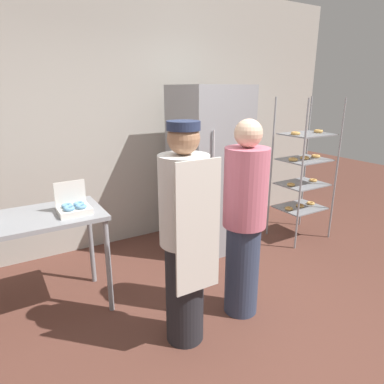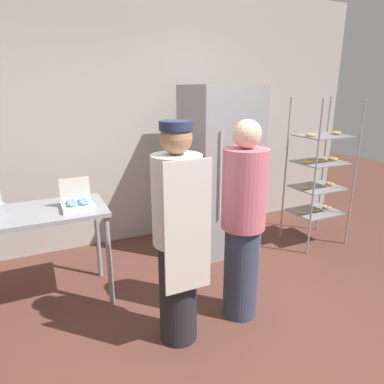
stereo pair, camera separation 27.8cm
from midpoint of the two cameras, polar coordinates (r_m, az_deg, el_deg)
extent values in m
plane|color=brown|center=(2.73, 4.68, -25.25)|extent=(14.00, 14.00, 0.00)
cube|color=#ADA89E|center=(4.16, -14.30, 11.75)|extent=(6.40, 0.12, 2.99)
cube|color=gray|center=(3.91, 0.74, 3.65)|extent=(0.73, 0.73, 1.87)
cube|color=gray|center=(3.62, 3.71, 2.82)|extent=(0.67, 0.02, 1.53)
cylinder|color=silver|center=(3.48, 1.25, 2.75)|extent=(0.02, 0.02, 0.92)
cylinder|color=#93969B|center=(3.98, 15.89, 2.26)|extent=(0.02, 0.02, 1.73)
cylinder|color=#93969B|center=(4.44, 21.34, 3.22)|extent=(0.02, 0.02, 1.73)
cylinder|color=#93969B|center=(4.31, 11.27, 3.69)|extent=(0.02, 0.02, 1.73)
cylinder|color=#93969B|center=(4.74, 16.79, 4.47)|extent=(0.02, 0.02, 1.73)
cube|color=gray|center=(4.49, 15.87, -2.51)|extent=(0.56, 0.44, 0.01)
torus|color=#DBA351|center=(4.35, 14.11, -2.71)|extent=(0.10, 0.10, 0.03)
torus|color=#DBA351|center=(4.48, 15.90, -2.25)|extent=(0.10, 0.10, 0.03)
torus|color=#DBA351|center=(4.62, 17.58, -1.81)|extent=(0.10, 0.10, 0.03)
cube|color=gray|center=(4.40, 16.19, 1.26)|extent=(0.56, 0.44, 0.01)
torus|color=#DBA351|center=(4.25, 14.40, 1.19)|extent=(0.10, 0.10, 0.03)
torus|color=#DBA351|center=(4.54, 17.92, 1.86)|extent=(0.10, 0.10, 0.03)
cube|color=gray|center=(4.33, 16.53, 5.18)|extent=(0.56, 0.44, 0.01)
torus|color=#DBA351|center=(4.18, 14.71, 5.26)|extent=(0.11, 0.11, 0.03)
torus|color=#DBA351|center=(4.33, 16.55, 5.48)|extent=(0.11, 0.11, 0.03)
torus|color=#DBA351|center=(4.47, 18.28, 5.69)|extent=(0.11, 0.11, 0.03)
cube|color=gray|center=(4.28, 16.87, 9.20)|extent=(0.56, 0.44, 0.01)
torus|color=#DBA351|center=(4.14, 15.03, 9.43)|extent=(0.11, 0.11, 0.03)
torus|color=#DBA351|center=(4.43, 18.65, 9.58)|extent=(0.11, 0.11, 0.03)
cube|color=gray|center=(3.02, -28.81, -4.21)|extent=(1.21, 0.62, 0.04)
cylinder|color=gray|center=(3.01, -16.38, -11.88)|extent=(0.04, 0.04, 0.83)
cylinder|color=gray|center=(3.48, -18.73, -8.01)|extent=(0.04, 0.04, 0.83)
cube|color=silver|center=(2.93, -21.60, -2.98)|extent=(0.25, 0.20, 0.05)
cube|color=silver|center=(2.99, -22.20, -0.17)|extent=(0.24, 0.01, 0.20)
torus|color=#669EC6|center=(2.88, -22.46, -2.61)|extent=(0.09, 0.09, 0.03)
torus|color=#669EC6|center=(2.89, -20.65, -2.32)|extent=(0.09, 0.09, 0.03)
torus|color=#669EC6|center=(2.95, -22.69, -2.19)|extent=(0.09, 0.09, 0.03)
torus|color=#669EC6|center=(2.96, -20.93, -1.91)|extent=(0.09, 0.09, 0.03)
cylinder|color=#232328|center=(2.62, -4.40, -16.34)|extent=(0.28, 0.28, 0.79)
cylinder|color=silver|center=(2.31, -4.79, -1.49)|extent=(0.35, 0.35, 0.63)
sphere|color=#9E7051|center=(2.22, -5.06, 8.88)|extent=(0.21, 0.21, 0.21)
cube|color=beige|center=(2.21, -2.57, -6.19)|extent=(0.33, 0.02, 0.90)
cylinder|color=#232D4C|center=(2.21, -5.11, 10.95)|extent=(0.22, 0.22, 0.06)
cylinder|color=#333D56|center=(2.92, 5.58, -12.72)|extent=(0.28, 0.28, 0.79)
cylinder|color=#C6667A|center=(2.64, 6.01, 0.67)|extent=(0.34, 0.34, 0.62)
sphere|color=beige|center=(2.56, 6.30, 9.69)|extent=(0.21, 0.21, 0.21)
camera|label=1|loc=(0.14, -92.86, -0.87)|focal=32.00mm
camera|label=2|loc=(0.14, 87.14, 0.87)|focal=32.00mm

